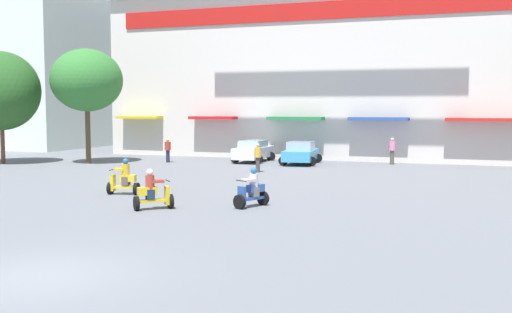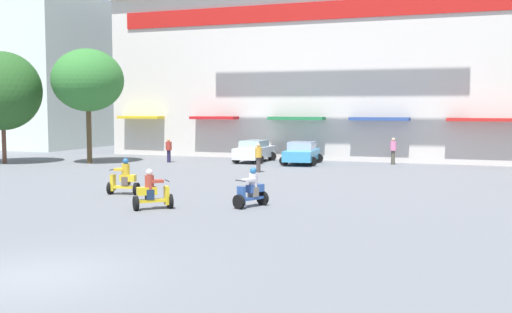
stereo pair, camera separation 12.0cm
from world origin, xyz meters
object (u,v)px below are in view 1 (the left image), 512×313
object	(u,v)px
parked_car_1	(301,153)
pedestrian_1	(258,156)
plaza_tree_0	(87,80)
scooter_rider_1	(124,180)
pedestrian_2	(168,149)
scooter_rider_4	(153,193)
parked_car_0	(253,151)
plaza_tree_2	(1,91)
pedestrian_0	(392,149)
scooter_rider_2	(252,191)

from	to	relation	value
parked_car_1	pedestrian_1	size ratio (longest dim) A/B	2.48
plaza_tree_0	pedestrian_1	distance (m)	12.98
scooter_rider_1	plaza_tree_0	bearing A→B (deg)	130.97
pedestrian_1	pedestrian_2	world-z (taller)	pedestrian_1
plaza_tree_0	parked_car_1	bearing A→B (deg)	18.23
pedestrian_2	scooter_rider_4	bearing A→B (deg)	-63.30
scooter_rider_4	pedestrian_1	bearing A→B (deg)	92.98
plaza_tree_0	scooter_rider_1	bearing A→B (deg)	-49.03
parked_car_0	scooter_rider_1	xyz separation A→B (m)	(0.17, -16.11, -0.10)
parked_car_0	pedestrian_2	world-z (taller)	pedestrian_2
pedestrian_1	pedestrian_2	xyz separation A→B (m)	(-7.68, 3.69, -0.03)
pedestrian_1	plaza_tree_2	bearing A→B (deg)	-177.68
plaza_tree_2	scooter_rider_1	distance (m)	18.17
parked_car_0	scooter_rider_1	size ratio (longest dim) A/B	2.70
plaza_tree_2	pedestrian_0	xyz separation A→B (m)	(23.82, 7.98, -3.72)
parked_car_0	pedestrian_2	size ratio (longest dim) A/B	2.61
scooter_rider_4	pedestrian_0	distance (m)	21.03
plaza_tree_0	parked_car_0	size ratio (longest dim) A/B	1.79
pedestrian_2	scooter_rider_2	bearing A→B (deg)	-52.27
plaza_tree_0	pedestrian_1	size ratio (longest dim) A/B	4.52
plaza_tree_2	scooter_rider_1	xyz separation A→B (m)	(15.02, -9.39, -4.06)
parked_car_0	scooter_rider_2	world-z (taller)	scooter_rider_2
plaza_tree_2	parked_car_0	distance (m)	16.77
pedestrian_0	pedestrian_2	xyz separation A→B (m)	(-14.16, -3.59, -0.08)
plaza_tree_0	pedestrian_1	xyz separation A→B (m)	(12.14, -1.20, -4.45)
plaza_tree_0	parked_car_1	world-z (taller)	plaza_tree_0
pedestrian_0	plaza_tree_0	bearing A→B (deg)	-161.91
parked_car_1	scooter_rider_2	bearing A→B (deg)	-80.23
scooter_rider_4	pedestrian_0	xyz separation A→B (m)	(5.80, 20.21, 0.36)
scooter_rider_1	scooter_rider_4	world-z (taller)	scooter_rider_1
scooter_rider_1	pedestrian_0	bearing A→B (deg)	63.13
scooter_rider_2	scooter_rider_1	bearing A→B (deg)	170.02
pedestrian_2	pedestrian_1	bearing A→B (deg)	-25.64
plaza_tree_0	scooter_rider_2	bearing A→B (deg)	-37.80
plaza_tree_2	scooter_rider_4	xyz separation A→B (m)	(18.02, -12.23, -4.08)
plaza_tree_0	plaza_tree_2	size ratio (longest dim) A/B	1.02
parked_car_0	scooter_rider_1	bearing A→B (deg)	-89.40
pedestrian_2	parked_car_1	bearing A→B (deg)	11.92
parked_car_0	pedestrian_2	xyz separation A→B (m)	(-5.19, -2.33, 0.15)
parked_car_0	scooter_rider_2	distance (m)	18.31
scooter_rider_1	pedestrian_2	distance (m)	14.79
plaza_tree_0	plaza_tree_2	distance (m)	5.59
parked_car_0	pedestrian_0	distance (m)	9.07
parked_car_1	pedestrian_0	size ratio (longest dim) A/B	2.36
parked_car_1	scooter_rider_1	distance (m)	15.94
parked_car_1	pedestrian_2	world-z (taller)	pedestrian_2
scooter_rider_4	pedestrian_1	world-z (taller)	pedestrian_1
plaza_tree_0	pedestrian_0	xyz separation A→B (m)	(18.61, 6.08, -4.40)
scooter_rider_1	parked_car_1	bearing A→B (deg)	78.16
plaza_tree_0	pedestrian_0	distance (m)	20.07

